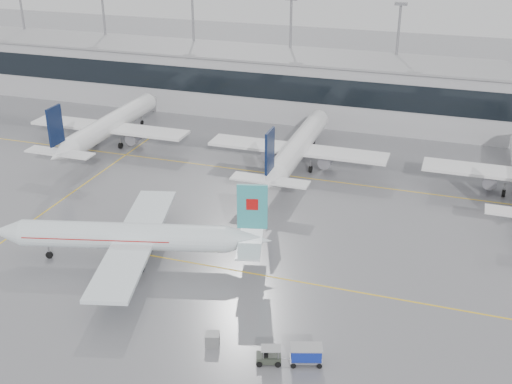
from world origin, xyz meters
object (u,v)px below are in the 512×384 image
(air_canada_jet, at_px, (134,237))
(baggage_cart, at_px, (306,353))
(gse_unit, at_px, (212,339))
(baggage_tug, at_px, (269,357))

(air_canada_jet, relative_size, baggage_cart, 9.98)
(air_canada_jet, height_order, gse_unit, air_canada_jet)
(baggage_tug, distance_m, gse_unit, 6.19)
(air_canada_jet, height_order, baggage_tug, air_canada_jet)
(air_canada_jet, bearing_deg, gse_unit, 126.59)
(baggage_tug, relative_size, baggage_cart, 1.06)
(air_canada_jet, xyz_separation_m, baggage_cart, (24.72, -11.91, -2.28))
(baggage_tug, bearing_deg, air_canada_jet, 130.85)
(baggage_cart, height_order, gse_unit, baggage_cart)
(gse_unit, bearing_deg, air_canada_jet, 124.75)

